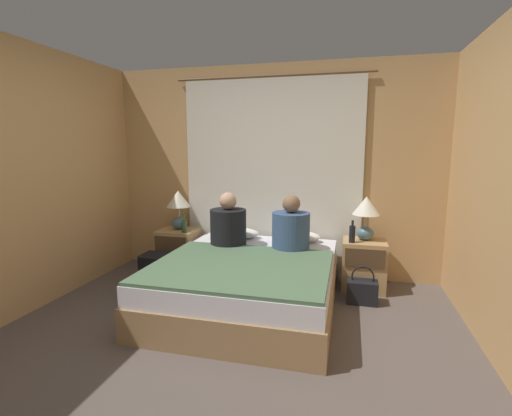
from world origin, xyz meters
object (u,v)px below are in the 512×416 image
at_px(lamp_right, 366,212).
at_px(beer_bottle_on_left_stand, 184,225).
at_px(nightstand_right, 364,265).
at_px(beer_bottle_on_right_stand, 352,234).
at_px(bed, 249,283).
at_px(person_right_in_bed, 291,229).
at_px(pillow_right, 297,236).
at_px(lamp_left, 178,204).
at_px(backpack_on_floor, 158,269).
at_px(nightstand_left, 178,251).
at_px(handbag_on_floor, 362,291).
at_px(person_left_in_bed, 228,225).
at_px(pillow_left, 237,233).

bearing_deg(lamp_right, beer_bottle_on_left_stand, -175.70).
relative_size(nightstand_right, beer_bottle_on_right_stand, 2.28).
bearing_deg(bed, person_right_in_bed, 50.54).
distance_m(bed, pillow_right, 0.91).
xyz_separation_m(nightstand_right, lamp_left, (-2.20, 0.04, 0.58)).
height_order(nightstand_right, backpack_on_floor, nightstand_right).
distance_m(bed, lamp_left, 1.48).
relative_size(lamp_left, backpack_on_floor, 1.27).
height_order(nightstand_left, pillow_right, pillow_right).
distance_m(beer_bottle_on_left_stand, handbag_on_floor, 2.12).
relative_size(lamp_right, beer_bottle_on_left_stand, 2.10).
distance_m(nightstand_left, backpack_on_floor, 0.50).
bearing_deg(beer_bottle_on_left_stand, handbag_on_floor, -7.56).
bearing_deg(nightstand_left, person_right_in_bed, -12.32).
relative_size(beer_bottle_on_left_stand, beer_bottle_on_right_stand, 0.95).
bearing_deg(lamp_right, backpack_on_floor, -166.13).
xyz_separation_m(nightstand_right, person_right_in_bed, (-0.76, -0.31, 0.43)).
bearing_deg(lamp_right, bed, -144.83).
bearing_deg(pillow_right, person_left_in_bed, -152.18).
relative_size(bed, beer_bottle_on_left_stand, 8.56).
xyz_separation_m(pillow_right, beer_bottle_on_left_stand, (-1.32, -0.17, 0.10)).
relative_size(lamp_right, pillow_right, 0.89).
distance_m(nightstand_left, pillow_left, 0.79).
bearing_deg(pillow_right, nightstand_left, -177.86).
height_order(person_left_in_bed, person_right_in_bed, person_left_in_bed).
bearing_deg(handbag_on_floor, beer_bottle_on_right_stand, 113.32).
xyz_separation_m(bed, lamp_right, (1.10, 0.77, 0.62)).
bearing_deg(lamp_right, nightstand_right, -90.00).
bearing_deg(nightstand_left, beer_bottle_on_right_stand, -3.09).
xyz_separation_m(nightstand_right, pillow_right, (-0.74, 0.05, 0.26)).
bearing_deg(beer_bottle_on_left_stand, beer_bottle_on_right_stand, 0.00).
xyz_separation_m(person_left_in_bed, beer_bottle_on_right_stand, (1.31, 0.20, -0.07)).
bearing_deg(beer_bottle_on_right_stand, pillow_right, 164.66).
relative_size(pillow_left, backpack_on_floor, 1.41).
distance_m(nightstand_left, beer_bottle_on_right_stand, 2.10).
relative_size(nightstand_left, pillow_right, 1.02).
bearing_deg(pillow_right, beer_bottle_on_left_stand, -172.84).
height_order(nightstand_right, lamp_right, lamp_right).
relative_size(pillow_right, handbag_on_floor, 1.40).
bearing_deg(nightstand_right, pillow_left, 177.86).
bearing_deg(lamp_left, lamp_right, 0.00).
relative_size(person_left_in_bed, person_right_in_bed, 1.01).
xyz_separation_m(nightstand_left, handbag_on_floor, (2.18, -0.38, -0.15)).
distance_m(person_left_in_bed, backpack_on_floor, 0.92).
distance_m(pillow_left, person_left_in_bed, 0.41).
relative_size(beer_bottle_on_right_stand, backpack_on_floor, 0.64).
distance_m(bed, nightstand_right, 1.32).
bearing_deg(beer_bottle_on_right_stand, backpack_on_floor, -169.35).
bearing_deg(lamp_left, handbag_on_floor, -11.07).
bearing_deg(lamp_left, person_left_in_bed, -25.35).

